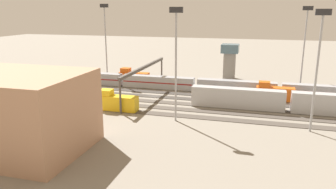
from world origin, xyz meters
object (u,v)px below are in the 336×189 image
(train_on_track_1, at_px, (158,82))
(light_mast_0, at_px, (305,38))
(light_mast_3, at_px, (176,49))
(light_mast_2, at_px, (105,32))
(train_on_track_2, at_px, (274,93))
(train_on_track_6, at_px, (117,102))
(signal_gantry, at_px, (144,70))
(train_on_track_0, at_px, (133,77))
(light_mast_1, at_px, (319,55))
(control_tower, at_px, (230,59))
(train_on_track_4, at_px, (288,102))

(train_on_track_1, relative_size, light_mast_0, 4.76)
(light_mast_3, bearing_deg, light_mast_2, -46.62)
(train_on_track_2, height_order, light_mast_3, light_mast_3)
(train_on_track_2, bearing_deg, train_on_track_6, 28.01)
(train_on_track_2, relative_size, light_mast_0, 0.40)
(light_mast_0, xyz_separation_m, signal_gantry, (43.54, 17.57, -8.55))
(train_on_track_1, distance_m, train_on_track_2, 35.09)
(light_mast_2, bearing_deg, train_on_track_0, 167.26)
(train_on_track_2, distance_m, train_on_track_0, 46.08)
(light_mast_1, height_order, light_mast_3, light_mast_3)
(control_tower, bearing_deg, train_on_track_0, 28.41)
(train_on_track_1, distance_m, light_mast_0, 45.56)
(train_on_track_4, distance_m, train_on_track_2, 10.43)
(train_on_track_4, bearing_deg, light_mast_0, -102.41)
(train_on_track_1, relative_size, light_mast_1, 4.92)
(light_mast_1, xyz_separation_m, control_tower, (21.13, -49.10, -8.50))
(train_on_track_4, height_order, light_mast_0, light_mast_0)
(light_mast_3, relative_size, control_tower, 2.00)
(control_tower, bearing_deg, train_on_track_2, 119.06)
(train_on_track_0, xyz_separation_m, light_mast_2, (10.79, -2.44, 14.52))
(train_on_track_1, xyz_separation_m, signal_gantry, (0.92, 10.00, 5.64))
(signal_gantry, distance_m, control_tower, 37.77)
(train_on_track_1, bearing_deg, light_mast_0, -169.93)
(train_on_track_0, relative_size, light_mast_0, 0.40)
(train_on_track_4, bearing_deg, light_mast_1, 105.54)
(light_mast_3, bearing_deg, train_on_track_4, -151.12)
(train_on_track_2, height_order, control_tower, control_tower)
(train_on_track_4, bearing_deg, train_on_track_2, -73.67)
(light_mast_2, xyz_separation_m, signal_gantry, (-20.13, 17.44, -9.03))
(train_on_track_2, xyz_separation_m, train_on_track_0, (44.99, -10.00, 0.00))
(train_on_track_0, height_order, light_mast_2, light_mast_2)
(train_on_track_4, bearing_deg, signal_gantry, -7.38)
(train_on_track_4, relative_size, light_mast_0, 1.88)
(train_on_track_1, distance_m, light_mast_3, 34.38)
(light_mast_0, relative_size, signal_gantry, 0.72)
(train_on_track_6, relative_size, train_on_track_1, 0.08)
(control_tower, bearing_deg, light_mast_0, 148.49)
(light_mast_1, xyz_separation_m, light_mast_2, (62.24, -35.15, 0.92))
(train_on_track_1, height_order, light_mast_3, light_mast_3)
(control_tower, bearing_deg, signal_gantry, 56.25)
(train_on_track_1, bearing_deg, train_on_track_2, 171.81)
(train_on_track_2, xyz_separation_m, light_mast_3, (21.73, 23.60, 13.82))
(train_on_track_6, relative_size, light_mast_2, 0.38)
(train_on_track_6, xyz_separation_m, light_mast_3, (-15.88, 3.60, 13.82))
(train_on_track_0, relative_size, control_tower, 0.81)
(train_on_track_0, height_order, control_tower, control_tower)
(train_on_track_6, distance_m, train_on_track_1, 25.17)
(light_mast_2, bearing_deg, signal_gantry, 139.09)
(train_on_track_6, relative_size, control_tower, 0.81)
(train_on_track_6, bearing_deg, light_mast_2, -60.74)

